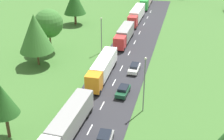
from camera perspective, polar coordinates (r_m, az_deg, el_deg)
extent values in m
cube|color=#2B2B30|center=(48.42, -1.76, -6.51)|extent=(10.00, 140.00, 0.06)
cube|color=white|center=(43.32, -4.16, -11.01)|extent=(0.16, 2.40, 0.01)
cube|color=white|center=(48.19, -1.85, -6.64)|extent=(0.16, 2.40, 0.01)
cube|color=white|center=(54.60, 0.38, -2.33)|extent=(0.16, 2.40, 0.01)
cube|color=white|center=(59.80, 1.76, 0.36)|extent=(0.16, 2.40, 0.01)
cube|color=white|center=(66.64, 3.22, 3.18)|extent=(0.16, 2.40, 0.01)
cube|color=white|center=(72.66, 4.25, 5.17)|extent=(0.16, 2.40, 0.01)
cube|color=white|center=(79.21, 5.19, 6.97)|extent=(0.16, 2.40, 0.01)
cube|color=white|center=(86.04, 6.00, 8.53)|extent=(0.16, 2.40, 0.01)
cube|color=white|center=(92.26, 6.64, 9.73)|extent=(0.16, 2.40, 0.01)
cube|color=white|center=(98.14, 7.17, 10.72)|extent=(0.16, 2.40, 0.01)
cube|color=gray|center=(42.21, -7.59, -8.73)|extent=(2.81, 11.13, 2.70)
cube|color=black|center=(43.12, -7.47, -10.41)|extent=(1.19, 10.53, 0.24)
cylinder|color=black|center=(45.32, -4.60, -8.36)|extent=(0.38, 1.01, 1.00)
cylinder|color=black|center=(45.99, -7.08, -7.91)|extent=(0.38, 1.01, 1.00)
cylinder|color=black|center=(46.34, -4.03, -7.46)|extent=(0.38, 1.01, 1.00)
cylinder|color=black|center=(47.00, -6.46, -7.04)|extent=(0.38, 1.01, 1.00)
cube|color=orange|center=(50.55, -3.41, -2.31)|extent=(2.48, 2.54, 3.04)
cube|color=black|center=(49.29, -3.82, -2.40)|extent=(2.10, 0.14, 1.34)
cube|color=white|center=(56.43, -1.43, 1.10)|extent=(2.68, 10.71, 2.69)
cube|color=black|center=(57.11, -1.41, -0.30)|extent=(1.07, 10.15, 0.24)
cylinder|color=black|center=(50.52, -2.42, -4.29)|extent=(0.37, 1.01, 1.00)
cylinder|color=black|center=(51.06, -4.70, -4.00)|extent=(0.37, 1.01, 1.00)
cylinder|color=black|center=(59.72, 0.34, 0.86)|extent=(0.37, 1.01, 1.00)
cylinder|color=black|center=(60.18, -1.61, 1.06)|extent=(0.37, 1.01, 1.00)
cylinder|color=black|center=(60.85, 0.61, 1.37)|extent=(0.37, 1.01, 1.00)
cylinder|color=black|center=(61.30, -1.31, 1.56)|extent=(0.37, 1.01, 1.00)
cube|color=red|center=(67.33, 1.44, 5.14)|extent=(2.44, 2.70, 2.67)
cube|color=black|center=(65.99, 1.20, 5.14)|extent=(2.10, 0.10, 1.17)
cube|color=gray|center=(72.91, 2.54, 7.09)|extent=(2.52, 9.01, 2.69)
cube|color=black|center=(73.43, 2.52, 5.95)|extent=(0.92, 8.55, 0.24)
cylinder|color=black|center=(67.01, 2.18, 3.80)|extent=(0.35, 1.00, 1.00)
cylinder|color=black|center=(67.44, 0.43, 3.97)|extent=(0.35, 1.00, 1.00)
cylinder|color=black|center=(75.77, 3.72, 6.50)|extent=(0.35, 1.00, 1.00)
cylinder|color=black|center=(76.15, 2.16, 6.64)|extent=(0.35, 1.00, 1.00)
cylinder|color=black|center=(76.77, 3.87, 6.76)|extent=(0.35, 1.00, 1.00)
cylinder|color=black|center=(77.15, 2.33, 6.90)|extent=(0.35, 1.00, 1.00)
cube|color=red|center=(81.56, 3.84, 9.00)|extent=(2.45, 2.40, 2.79)
cube|color=black|center=(80.35, 3.69, 9.10)|extent=(2.10, 0.11, 1.23)
cube|color=white|center=(88.19, 4.76, 10.57)|extent=(2.56, 11.19, 2.95)
cube|color=black|center=(88.66, 4.72, 9.53)|extent=(0.95, 10.62, 0.24)
cylinder|color=black|center=(81.26, 4.46, 7.87)|extent=(0.36, 1.00, 1.00)
cylinder|color=black|center=(81.63, 3.00, 8.00)|extent=(0.36, 1.00, 1.00)
cylinder|color=black|center=(91.70, 5.75, 9.99)|extent=(0.36, 1.00, 1.00)
cylinder|color=black|center=(92.02, 4.44, 10.11)|extent=(0.36, 1.00, 1.00)
cylinder|color=black|center=(92.97, 5.89, 10.22)|extent=(0.36, 1.00, 1.00)
cylinder|color=black|center=(93.29, 4.60, 10.33)|extent=(0.36, 1.00, 1.00)
cube|color=green|center=(98.50, 6.00, 12.01)|extent=(2.47, 2.59, 2.88)
cube|color=black|center=(97.19, 5.91, 12.13)|extent=(2.10, 0.12, 1.27)
cube|color=black|center=(105.59, 6.52, 12.21)|extent=(1.02, 10.27, 0.24)
cylinder|color=black|center=(98.12, 6.52, 11.05)|extent=(0.36, 1.00, 1.00)
cylinder|color=black|center=(98.39, 5.29, 11.15)|extent=(0.36, 1.00, 1.00)
cylinder|color=black|center=(108.61, 7.32, 12.52)|extent=(0.36, 1.00, 1.00)
cylinder|color=black|center=(108.86, 6.20, 12.61)|extent=(0.36, 1.00, 1.00)
cylinder|color=black|center=(109.87, 7.40, 12.67)|extent=(0.36, 1.00, 1.00)
cylinder|color=black|center=(110.11, 6.29, 12.76)|extent=(0.36, 1.00, 1.00)
cube|color=gray|center=(40.47, -1.48, -12.98)|extent=(2.07, 4.14, 0.59)
cube|color=black|center=(40.25, -1.42, -12.16)|extent=(1.68, 2.34, 0.58)
cylinder|color=black|center=(41.56, 0.11, -12.26)|extent=(0.25, 0.65, 0.64)
cylinder|color=black|center=(41.85, -2.19, -11.96)|extent=(0.25, 0.65, 0.64)
cube|color=#19472D|center=(50.66, 2.05, -3.99)|extent=(1.91, 4.06, 0.66)
cube|color=black|center=(50.55, 2.12, -3.33)|extent=(1.55, 2.30, 0.46)
cylinder|color=black|center=(49.55, 2.49, -5.20)|extent=(0.25, 0.65, 0.64)
cylinder|color=black|center=(49.89, 0.79, -4.94)|extent=(0.25, 0.65, 0.64)
cylinder|color=black|center=(51.81, 3.25, -3.70)|extent=(0.25, 0.65, 0.64)
cylinder|color=black|center=(52.13, 1.63, -3.45)|extent=(0.25, 0.65, 0.64)
cube|color=white|center=(58.29, 4.16, 0.28)|extent=(1.80, 4.23, 0.66)
cube|color=black|center=(58.23, 4.22, 0.87)|extent=(1.50, 2.37, 0.48)
cylinder|color=black|center=(57.06, 4.62, -0.72)|extent=(0.23, 0.64, 0.64)
cylinder|color=black|center=(57.32, 3.11, -0.54)|extent=(0.23, 0.64, 0.64)
cylinder|color=black|center=(59.59, 5.14, 0.49)|extent=(0.23, 0.64, 0.64)
cylinder|color=black|center=(59.83, 3.69, 0.66)|extent=(0.23, 0.64, 0.64)
cylinder|color=slate|center=(45.08, 6.01, -2.99)|extent=(0.18, 0.18, 8.63)
sphere|color=silver|center=(43.09, 6.28, 2.15)|extent=(0.36, 0.36, 0.36)
cylinder|color=slate|center=(65.74, -1.98, 6.34)|extent=(0.18, 0.18, 7.52)
sphere|color=silver|center=(64.51, -2.04, 9.57)|extent=(0.36, 0.36, 0.36)
cylinder|color=#513823|center=(62.52, -13.60, 2.26)|extent=(0.44, 0.44, 3.02)
cone|color=#38702D|center=(60.64, -14.12, 6.74)|extent=(6.70, 6.70, 7.37)
cylinder|color=#513823|center=(68.48, -11.39, 5.08)|extent=(0.39, 0.39, 4.00)
sphere|color=#38702D|center=(67.07, -11.72, 8.51)|extent=(6.16, 6.16, 6.16)
cylinder|color=#513823|center=(85.80, -6.83, 9.44)|extent=(0.60, 0.60, 3.02)
cone|color=#23561E|center=(84.53, -7.01, 12.54)|extent=(5.96, 5.96, 6.55)
cylinder|color=#513823|center=(43.25, -18.88, -9.74)|extent=(0.43, 0.43, 3.70)
cone|color=#23561E|center=(41.14, -19.67, -5.27)|extent=(3.82, 3.82, 4.20)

